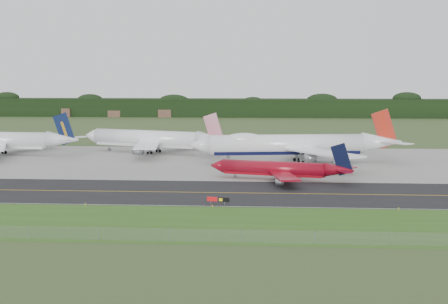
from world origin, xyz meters
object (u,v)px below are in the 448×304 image
jet_red_737 (281,169)px  jet_star_tail (153,139)px  taxiway_sign (218,200)px  jet_ba_747 (294,145)px

jet_red_737 → jet_star_tail: (-43.97, 54.69, 2.13)m
jet_red_737 → taxiway_sign: 36.14m
jet_red_737 → jet_star_tail: jet_star_tail is taller
jet_ba_747 → taxiway_sign: (-19.02, -66.26, -4.63)m
jet_ba_747 → taxiway_sign: 69.09m
jet_ba_747 → jet_star_tail: bearing=156.1°
jet_ba_747 → jet_red_737: size_ratio=1.77×
jet_red_737 → taxiway_sign: size_ratio=7.84×
taxiway_sign → jet_red_737: bearing=67.1°
jet_ba_747 → jet_star_tail: 53.51m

